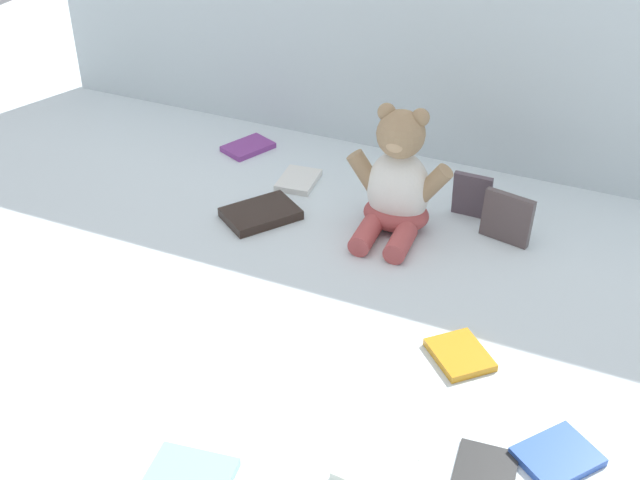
{
  "coord_description": "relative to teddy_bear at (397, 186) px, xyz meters",
  "views": [
    {
      "loc": [
        0.49,
        -1.13,
        0.85
      ],
      "look_at": [
        0.02,
        -0.1,
        0.1
      ],
      "focal_mm": 45.84,
      "sensor_mm": 36.0,
      "label": 1
    }
  ],
  "objects": [
    {
      "name": "book_case_1",
      "position": [
        -0.24,
        0.08,
        -0.09
      ],
      "size": [
        0.09,
        0.11,
        0.01
      ],
      "primitive_type": "cube",
      "rotation": [
        0.0,
        0.0,
        3.26
      ],
      "color": "white",
      "rests_on": "ground_plane"
    },
    {
      "name": "book_case_2",
      "position": [
        -0.25,
        -0.08,
        -0.08
      ],
      "size": [
        0.16,
        0.17,
        0.02
      ],
      "primitive_type": "cube",
      "rotation": [
        0.0,
        0.0,
        2.53
      ],
      "color": "black",
      "rests_on": "ground_plane"
    },
    {
      "name": "book_case_3",
      "position": [
        0.18,
        -0.58,
        -0.08
      ],
      "size": [
        0.1,
        0.09,
        0.02
      ],
      "primitive_type": "cube",
      "rotation": [
        0.0,
        0.0,
        1.5
      ],
      "color": "white",
      "rests_on": "ground_plane"
    },
    {
      "name": "book_case_0",
      "position": [
        0.4,
        -0.46,
        -0.09
      ],
      "size": [
        0.13,
        0.13,
        0.01
      ],
      "primitive_type": "cube",
      "rotation": [
        0.0,
        0.0,
        2.5
      ],
      "color": "#2E56B6",
      "rests_on": "ground_plane"
    },
    {
      "name": "book_case_9",
      "position": [
        0.12,
        0.1,
        -0.05
      ],
      "size": [
        0.08,
        0.02,
        0.09
      ],
      "primitive_type": "cube",
      "rotation": [
        0.08,
        0.0,
        -0.01
      ],
      "color": "#52454E",
      "rests_on": "ground_plane"
    },
    {
      "name": "book_case_7",
      "position": [
        0.22,
        -0.31,
        -0.09
      ],
      "size": [
        0.12,
        0.12,
        0.01
      ],
      "primitive_type": "cube",
      "rotation": [
        0.0,
        0.0,
        3.92
      ],
      "color": "orange",
      "rests_on": "ground_plane"
    },
    {
      "name": "book_case_5",
      "position": [
        0.2,
        0.05,
        -0.05
      ],
      "size": [
        0.1,
        0.04,
        0.1
      ],
      "primitive_type": "cube",
      "rotation": [
        -0.08,
        0.0,
        -0.21
      ],
      "color": "#514444",
      "rests_on": "ground_plane"
    },
    {
      "name": "book_case_4",
      "position": [
        -0.03,
        -0.68,
        -0.09
      ],
      "size": [
        0.12,
        0.09,
        0.01
      ],
      "primitive_type": "cube",
      "rotation": [
        0.0,
        0.0,
        1.72
      ],
      "color": "#88B3E4",
      "rests_on": "ground_plane"
    },
    {
      "name": "ground_plane",
      "position": [
        -0.07,
        -0.14,
        -0.09
      ],
      "size": [
        3.2,
        3.2,
        0.0
      ],
      "primitive_type": "plane",
      "color": "silver"
    },
    {
      "name": "teddy_bear",
      "position": [
        0.0,
        0.0,
        0.0
      ],
      "size": [
        0.21,
        0.18,
        0.25
      ],
      "rotation": [
        0.0,
        0.0,
        0.05
      ],
      "color": "white",
      "rests_on": "ground_plane"
    },
    {
      "name": "book_case_6",
      "position": [
        -0.41,
        0.17,
        -0.09
      ],
      "size": [
        0.11,
        0.13,
        0.01
      ],
      "primitive_type": "cube",
      "rotation": [
        0.0,
        0.0,
        2.73
      ],
      "color": "#82388C",
      "rests_on": "ground_plane"
    },
    {
      "name": "backdrop_drape",
      "position": [
        -0.07,
        0.32,
        0.25
      ],
      "size": [
        1.82,
        0.03,
        0.68
      ],
      "primitive_type": "cube",
      "color": "silver",
      "rests_on": "ground_plane"
    }
  ]
}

